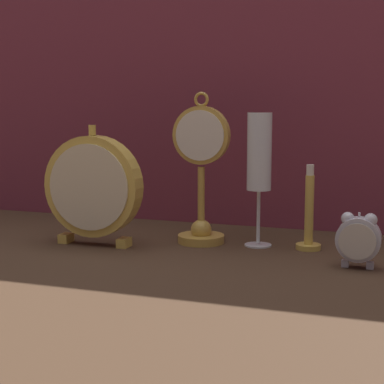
% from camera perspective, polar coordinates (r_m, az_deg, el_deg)
% --- Properties ---
extents(ground_plane, '(4.00, 4.00, 0.00)m').
position_cam_1_polar(ground_plane, '(1.18, -1.30, -5.68)').
color(ground_plane, '#422D1E').
extents(fabric_backdrop_drape, '(1.63, 0.01, 0.78)m').
position_cam_1_polar(fabric_backdrop_drape, '(1.46, 3.29, 12.25)').
color(fabric_backdrop_drape, brown).
rests_on(fabric_backdrop_drape, ground_plane).
extents(pocket_watch_on_stand, '(0.11, 0.09, 0.30)m').
position_cam_1_polar(pocket_watch_on_stand, '(1.27, 0.82, 1.09)').
color(pocket_watch_on_stand, gold).
rests_on(pocket_watch_on_stand, ground_plane).
extents(alarm_clock_twin_bell, '(0.08, 0.03, 0.10)m').
position_cam_1_polar(alarm_clock_twin_bell, '(1.12, 14.58, -3.94)').
color(alarm_clock_twin_bell, silver).
rests_on(alarm_clock_twin_bell, ground_plane).
extents(mantel_clock_silver, '(0.20, 0.04, 0.24)m').
position_cam_1_polar(mantel_clock_silver, '(1.26, -8.79, 0.46)').
color(mantel_clock_silver, gold).
rests_on(mantel_clock_silver, ground_plane).
extents(champagne_flute, '(0.05, 0.05, 0.26)m').
position_cam_1_polar(champagne_flute, '(1.24, 5.99, 2.89)').
color(champagne_flute, silver).
rests_on(champagne_flute, ground_plane).
extents(brass_candlestick, '(0.05, 0.05, 0.16)m').
position_cam_1_polar(brass_candlestick, '(1.24, 10.35, -2.51)').
color(brass_candlestick, gold).
rests_on(brass_candlestick, ground_plane).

